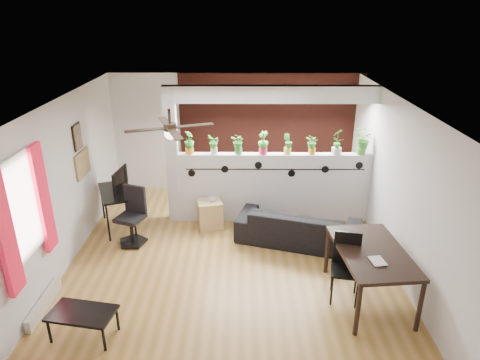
% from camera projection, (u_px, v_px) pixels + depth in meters
% --- Properties ---
extents(room_shell, '(6.30, 7.10, 2.90)m').
position_uv_depth(room_shell, '(230.00, 189.00, 6.53)').
color(room_shell, olive).
rests_on(room_shell, ground).
extents(partition_wall, '(3.60, 0.18, 1.35)m').
position_uv_depth(partition_wall, '(274.00, 187.00, 8.15)').
color(partition_wall, '#BCBCC1').
rests_on(partition_wall, ground).
extents(ceiling_header, '(3.60, 0.18, 0.30)m').
position_uv_depth(ceiling_header, '(277.00, 94.00, 7.47)').
color(ceiling_header, silver).
rests_on(ceiling_header, room_shell).
extents(pier_column, '(0.22, 0.20, 2.60)m').
position_uv_depth(pier_column, '(172.00, 156.00, 7.92)').
color(pier_column, '#BCBCC1').
rests_on(pier_column, ground).
extents(brick_panel, '(3.90, 0.05, 2.60)m').
position_uv_depth(brick_panel, '(270.00, 134.00, 9.27)').
color(brick_panel, '#9E3B2E').
rests_on(brick_panel, ground).
extents(vine_decal, '(3.31, 0.01, 0.30)m').
position_uv_depth(vine_decal, '(275.00, 169.00, 7.91)').
color(vine_decal, black).
rests_on(vine_decal, partition_wall).
extents(window_assembly, '(0.09, 1.30, 1.55)m').
position_uv_depth(window_assembly, '(23.00, 211.00, 5.35)').
color(window_assembly, white).
rests_on(window_assembly, room_shell).
extents(baseboard_heater, '(0.08, 1.00, 0.18)m').
position_uv_depth(baseboard_heater, '(44.00, 303.00, 5.89)').
color(baseboard_heater, beige).
rests_on(baseboard_heater, ground).
extents(corkboard, '(0.03, 0.60, 0.45)m').
position_uv_depth(corkboard, '(83.00, 164.00, 7.40)').
color(corkboard, olive).
rests_on(corkboard, room_shell).
extents(framed_art, '(0.03, 0.34, 0.44)m').
position_uv_depth(framed_art, '(77.00, 137.00, 7.16)').
color(framed_art, '#8C7259').
rests_on(framed_art, room_shell).
extents(ceiling_fan, '(1.19, 1.19, 0.43)m').
position_uv_depth(ceiling_fan, '(170.00, 130.00, 5.87)').
color(ceiling_fan, black).
rests_on(ceiling_fan, room_shell).
extents(potted_plant_0, '(0.19, 0.23, 0.42)m').
position_uv_depth(potted_plant_0, '(189.00, 142.00, 7.81)').
color(potted_plant_0, orange).
rests_on(potted_plant_0, partition_wall).
extents(potted_plant_1, '(0.19, 0.21, 0.36)m').
position_uv_depth(potted_plant_1, '(214.00, 144.00, 7.82)').
color(potted_plant_1, silver).
rests_on(potted_plant_1, partition_wall).
extents(potted_plant_2, '(0.24, 0.22, 0.39)m').
position_uv_depth(potted_plant_2, '(238.00, 143.00, 7.82)').
color(potted_plant_2, '#2E803A').
rests_on(potted_plant_2, partition_wall).
extents(potted_plant_3, '(0.28, 0.27, 0.43)m').
position_uv_depth(potted_plant_3, '(263.00, 142.00, 7.81)').
color(potted_plant_3, '#C41F46').
rests_on(potted_plant_3, partition_wall).
extents(potted_plant_4, '(0.21, 0.18, 0.38)m').
position_uv_depth(potted_plant_4, '(288.00, 143.00, 7.81)').
color(potted_plant_4, gold).
rests_on(potted_plant_4, partition_wall).
extents(potted_plant_5, '(0.22, 0.23, 0.37)m').
position_uv_depth(potted_plant_5, '(312.00, 144.00, 7.81)').
color(potted_plant_5, '#C58517').
rests_on(potted_plant_5, partition_wall).
extents(potted_plant_6, '(0.33, 0.32, 0.49)m').
position_uv_depth(potted_plant_6, '(337.00, 141.00, 7.79)').
color(potted_plant_6, silver).
rests_on(potted_plant_6, partition_wall).
extents(potted_plant_7, '(0.30, 0.27, 0.46)m').
position_uv_depth(potted_plant_7, '(362.00, 141.00, 7.79)').
color(potted_plant_7, '#458631').
rests_on(potted_plant_7, partition_wall).
extents(sofa, '(2.17, 1.35, 0.59)m').
position_uv_depth(sofa, '(298.00, 227.00, 7.50)').
color(sofa, black).
rests_on(sofa, ground).
extents(cube_shelf, '(0.52, 0.48, 0.54)m').
position_uv_depth(cube_shelf, '(210.00, 214.00, 8.00)').
color(cube_shelf, tan).
rests_on(cube_shelf, ground).
extents(cup, '(0.13, 0.13, 0.09)m').
position_uv_depth(cup, '(212.00, 199.00, 7.88)').
color(cup, gray).
rests_on(cup, cube_shelf).
extents(computer_desk, '(0.89, 1.16, 0.74)m').
position_uv_depth(computer_desk, '(116.00, 194.00, 7.85)').
color(computer_desk, black).
rests_on(computer_desk, ground).
extents(monitor, '(0.36, 0.10, 0.20)m').
position_uv_depth(monitor, '(117.00, 183.00, 7.92)').
color(monitor, black).
rests_on(monitor, computer_desk).
extents(office_chair, '(0.55, 0.55, 1.02)m').
position_uv_depth(office_chair, '(133.00, 219.00, 7.42)').
color(office_chair, black).
rests_on(office_chair, ground).
extents(dining_table, '(1.02, 1.54, 0.80)m').
position_uv_depth(dining_table, '(372.00, 256.00, 5.86)').
color(dining_table, black).
rests_on(dining_table, ground).
extents(book, '(0.21, 0.26, 0.02)m').
position_uv_depth(book, '(371.00, 262.00, 5.55)').
color(book, gray).
rests_on(book, dining_table).
extents(folding_chair, '(0.47, 0.47, 0.99)m').
position_uv_depth(folding_chair, '(346.00, 260.00, 5.99)').
color(folding_chair, black).
rests_on(folding_chair, ground).
extents(coffee_table, '(0.87, 0.59, 0.38)m').
position_uv_depth(coffee_table, '(82.00, 315.00, 5.31)').
color(coffee_table, black).
rests_on(coffee_table, ground).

